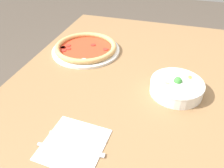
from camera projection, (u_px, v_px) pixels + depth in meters
dining_table at (133, 91)px, 1.02m from camera, size 1.25×1.01×0.77m
pizza at (86, 48)px, 1.12m from camera, size 0.35×0.35×0.04m
bowl at (177, 86)px, 0.84m from camera, size 0.20×0.20×0.07m
napkin at (74, 144)px, 0.66m from camera, size 0.19×0.19×0.00m
fork at (77, 136)px, 0.68m from camera, size 0.03×0.18×0.00m
knife at (67, 149)px, 0.64m from camera, size 0.03×0.21×0.01m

